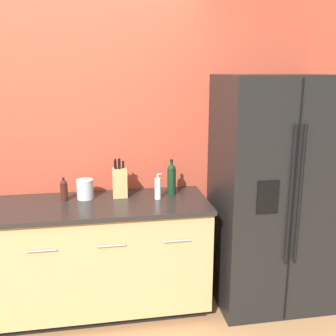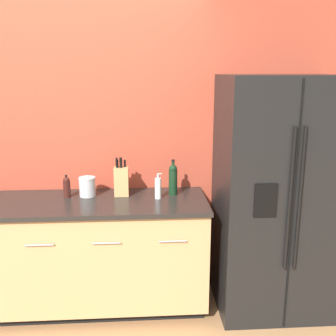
% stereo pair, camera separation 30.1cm
% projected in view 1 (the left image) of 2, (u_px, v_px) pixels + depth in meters
% --- Properties ---
extents(wall_back, '(10.00, 0.05, 2.60)m').
position_uv_depth(wall_back, '(47.00, 146.00, 3.16)').
color(wall_back, '#AD422D').
rests_on(wall_back, ground_plane).
extents(counter_unit, '(1.99, 0.64, 0.92)m').
position_uv_depth(counter_unit, '(81.00, 258.00, 3.07)').
color(counter_unit, black).
rests_on(counter_unit, ground_plane).
extents(refrigerator, '(0.90, 0.73, 1.86)m').
position_uv_depth(refrigerator, '(272.00, 193.00, 3.17)').
color(refrigerator, black).
rests_on(refrigerator, ground_plane).
extents(knife_block, '(0.11, 0.09, 0.32)m').
position_uv_depth(knife_block, '(120.00, 182.00, 3.10)').
color(knife_block, tan).
rests_on(knife_block, counter_unit).
extents(wine_bottle, '(0.07, 0.07, 0.29)m').
position_uv_depth(wine_bottle, '(172.00, 179.00, 3.16)').
color(wine_bottle, black).
rests_on(wine_bottle, counter_unit).
extents(soap_dispenser, '(0.05, 0.05, 0.20)m').
position_uv_depth(soap_dispenser, '(158.00, 188.00, 3.06)').
color(soap_dispenser, white).
rests_on(soap_dispenser, counter_unit).
extents(oil_bottle, '(0.06, 0.06, 0.18)m').
position_uv_depth(oil_bottle, '(64.00, 190.00, 3.02)').
color(oil_bottle, '#3D1914').
rests_on(oil_bottle, counter_unit).
extents(steel_canister, '(0.13, 0.13, 0.17)m').
position_uv_depth(steel_canister, '(85.00, 189.00, 3.07)').
color(steel_canister, '#B7B7BA').
rests_on(steel_canister, counter_unit).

